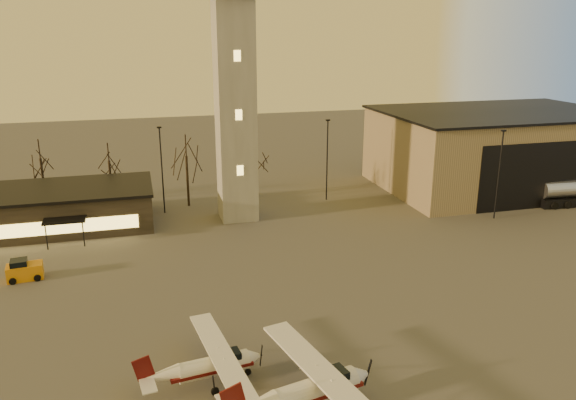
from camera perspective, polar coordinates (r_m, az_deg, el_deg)
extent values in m
plane|color=#44413F|center=(37.92, 3.45, -15.95)|extent=(220.00, 220.00, 0.00)
cube|color=gray|center=(61.59, -5.37, 8.87)|extent=(4.00, 4.00, 24.00)
cube|color=#907F5E|center=(80.67, 20.38, 4.76)|extent=(30.00, 20.00, 10.00)
cube|color=black|center=(79.84, 20.76, 8.37)|extent=(30.60, 20.60, 0.30)
cube|color=black|center=(73.19, 24.76, 2.28)|extent=(18.00, 0.10, 8.00)
cube|color=black|center=(65.82, -24.65, -1.03)|extent=(25.00, 10.00, 4.00)
cube|color=black|center=(65.25, -24.88, 0.76)|extent=(25.40, 10.40, 0.30)
cube|color=#FFD059|center=(61.23, -25.29, -2.79)|extent=(22.00, 0.08, 1.40)
cube|color=black|center=(59.37, -21.77, -1.93)|extent=(4.00, 2.00, 0.20)
cylinder|color=black|center=(65.99, -12.67, 2.88)|extent=(0.16, 0.16, 10.00)
cube|color=black|center=(64.99, -12.96, 7.20)|extent=(0.50, 0.25, 0.18)
cylinder|color=black|center=(69.67, 3.99, 3.99)|extent=(0.16, 0.16, 10.00)
cube|color=black|center=(68.72, 4.08, 8.10)|extent=(0.50, 0.25, 0.18)
cylinder|color=black|center=(66.59, 20.61, 2.32)|extent=(0.16, 0.16, 10.00)
cube|color=black|center=(65.60, 21.07, 6.59)|extent=(0.50, 0.25, 0.18)
cylinder|color=black|center=(72.43, -17.55, 1.80)|extent=(0.28, 0.28, 5.25)
cylinder|color=black|center=(68.58, -10.16, 1.90)|extent=(0.28, 0.28, 6.16)
cylinder|color=black|center=(71.91, -3.14, 2.36)|extent=(0.28, 0.28, 4.97)
cylinder|color=black|center=(75.13, -23.61, 1.83)|extent=(0.28, 0.28, 5.60)
cylinder|color=silver|center=(32.93, 2.77, -18.75)|extent=(5.27, 2.51, 1.44)
cone|color=silver|center=(34.29, 7.27, -17.26)|extent=(1.27, 1.55, 1.37)
cube|color=black|center=(33.12, 4.50, -17.49)|extent=(1.87, 1.49, 0.77)
cube|color=#59100C|center=(32.87, 2.42, -18.93)|extent=(6.14, 2.75, 0.24)
cube|color=silver|center=(32.67, 3.66, -17.24)|extent=(4.27, 12.21, 0.15)
cube|color=#59100C|center=(30.57, -5.56, -19.58)|extent=(1.51, 0.42, 1.87)
cylinder|color=silver|center=(35.49, -7.55, -16.39)|extent=(4.41, 1.75, 1.21)
cone|color=silver|center=(36.08, -3.55, -15.64)|extent=(0.98, 1.25, 1.16)
cone|color=silver|center=(34.91, -12.81, -17.05)|extent=(2.35, 1.30, 1.03)
cube|color=black|center=(35.46, -6.07, -15.55)|extent=(1.51, 1.15, 0.65)
cube|color=#4E0B0B|center=(35.48, -7.85, -16.50)|extent=(5.15, 1.89, 0.21)
cube|color=silver|center=(35.20, -6.84, -15.26)|extent=(2.70, 10.35, 0.13)
cube|color=silver|center=(34.77, -14.24, -17.12)|extent=(1.23, 3.16, 0.07)
cube|color=#4E0B0B|center=(34.41, -14.48, -16.24)|extent=(1.29, 0.24, 1.58)
cube|color=black|center=(76.64, 26.74, -0.06)|extent=(8.61, 2.99, 1.09)
cylinder|color=#BCBCC1|center=(75.53, 26.17, 1.01)|extent=(5.71, 2.48, 2.09)
cube|color=orange|center=(53.47, -25.15, -6.61)|extent=(3.02, 1.82, 1.34)
cube|color=black|center=(53.23, -25.66, -5.89)|extent=(1.47, 1.47, 0.77)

